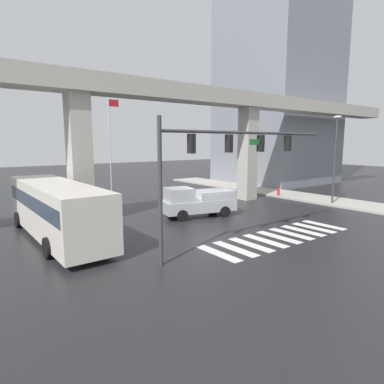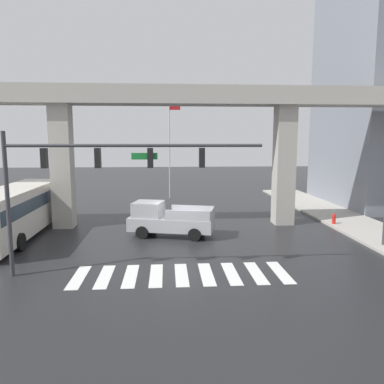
% 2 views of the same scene
% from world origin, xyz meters
% --- Properties ---
extents(ground_plane, '(120.00, 120.00, 0.00)m').
position_xyz_m(ground_plane, '(0.00, 0.00, 0.00)').
color(ground_plane, '#232326').
extents(crosswalk_stripes, '(9.35, 2.80, 0.01)m').
position_xyz_m(crosswalk_stripes, '(-0.00, -5.99, 0.01)').
color(crosswalk_stripes, silver).
rests_on(crosswalk_stripes, ground).
extents(elevated_overpass, '(59.44, 2.10, 9.34)m').
position_xyz_m(elevated_overpass, '(0.00, 3.57, 8.01)').
color(elevated_overpass, '#ADA89E').
rests_on(elevated_overpass, ground).
extents(sidewalk_east, '(4.00, 36.00, 0.15)m').
position_xyz_m(sidewalk_east, '(12.39, 2.00, 0.07)').
color(sidewalk_east, '#ADA89E').
rests_on(sidewalk_east, ground).
extents(pickup_truck, '(5.40, 3.05, 2.08)m').
position_xyz_m(pickup_truck, '(-0.63, 0.76, 0.99)').
color(pickup_truck, '#A8AAAF').
rests_on(pickup_truck, ground).
extents(city_bus, '(2.89, 10.83, 2.99)m').
position_xyz_m(city_bus, '(-9.67, 1.13, 1.72)').
color(city_bus, beige).
rests_on(city_bus, ground).
extents(traffic_signal_mast, '(10.89, 0.32, 6.20)m').
position_xyz_m(traffic_signal_mast, '(-3.62, -5.63, 4.66)').
color(traffic_signal_mast, '#38383D').
rests_on(traffic_signal_mast, ground).
extents(street_lamp_near_corner, '(0.44, 0.70, 7.24)m').
position_xyz_m(street_lamp_near_corner, '(11.19, -2.58, 4.56)').
color(street_lamp_near_corner, '#38383D').
rests_on(street_lamp_near_corner, ground).
extents(fire_hydrant, '(0.24, 0.24, 0.85)m').
position_xyz_m(fire_hydrant, '(10.79, 2.63, 0.43)').
color(fire_hydrant, red).
rests_on(fire_hydrant, ground).
extents(flagpole, '(1.16, 0.12, 9.62)m').
position_xyz_m(flagpole, '(-0.20, 15.70, 5.59)').
color(flagpole, silver).
rests_on(flagpole, ground).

